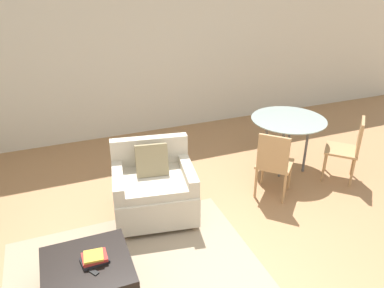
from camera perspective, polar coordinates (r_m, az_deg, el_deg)
wall_back at (r=6.33m, az=-9.32°, el=13.27°), size 12.00×0.06×2.75m
area_rug at (r=3.92m, az=-8.70°, el=-18.45°), size 2.41×1.74×0.01m
armchair at (r=4.41m, az=-5.85°, el=-6.72°), size 1.04×0.96×0.88m
ottoman at (r=3.60m, az=-15.44°, el=-19.28°), size 0.75×0.72×0.40m
book_stack at (r=3.46m, az=-14.65°, el=-16.49°), size 0.25×0.18×0.08m
tv_remote_primary at (r=3.40m, az=-15.11°, el=-18.09°), size 0.12×0.15×0.01m
dining_table at (r=5.41m, az=14.41°, el=2.79°), size 1.04×1.04×0.77m
dining_chair_near_left at (r=4.73m, az=12.36°, el=-2.56°), size 0.59×0.59×0.90m
dining_chair_near_right at (r=5.43m, az=22.90°, el=-0.24°), size 0.59×0.59×0.90m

